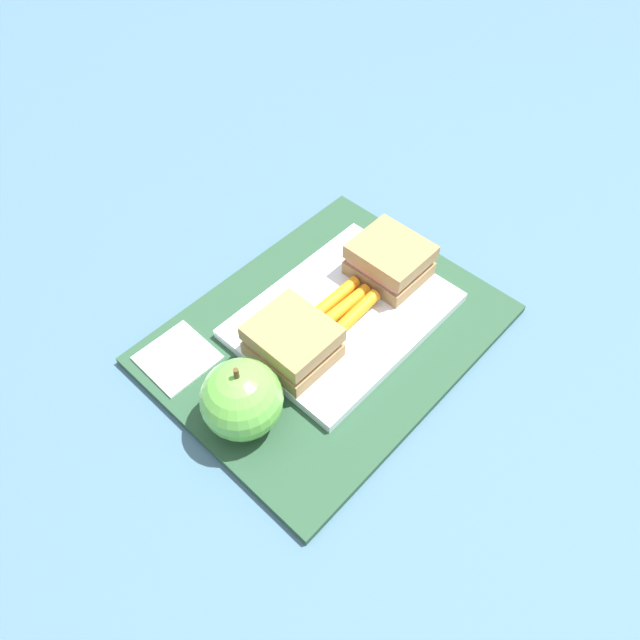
{
  "coord_description": "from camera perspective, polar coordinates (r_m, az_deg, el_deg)",
  "views": [
    {
      "loc": [
        0.29,
        0.26,
        0.53
      ],
      "look_at": [
        0.01,
        0.0,
        0.04
      ],
      "focal_mm": 33.4,
      "sensor_mm": 36.0,
      "label": 1
    }
  ],
  "objects": [
    {
      "name": "ground_plane",
      "position": [
        0.66,
        0.74,
        -1.63
      ],
      "size": [
        2.4,
        2.4,
        0.0
      ],
      "primitive_type": "plane",
      "color": "#42667A"
    },
    {
      "name": "lunchbag_mat",
      "position": [
        0.66,
        0.75,
        -1.37
      ],
      "size": [
        0.36,
        0.28,
        0.01
      ],
      "primitive_type": "cube",
      "color": "#284C33",
      "rests_on": "ground_plane"
    },
    {
      "name": "food_tray",
      "position": [
        0.66,
        2.23,
        0.48
      ],
      "size": [
        0.23,
        0.17,
        0.01
      ],
      "primitive_type": "cube",
      "color": "white",
      "rests_on": "lunchbag_mat"
    },
    {
      "name": "sandwich_half_left",
      "position": [
        0.68,
        6.7,
        5.71
      ],
      "size": [
        0.07,
        0.08,
        0.04
      ],
      "color": "#9E7A4C",
      "rests_on": "food_tray"
    },
    {
      "name": "sandwich_half_right",
      "position": [
        0.6,
        -2.64,
        -2.1
      ],
      "size": [
        0.07,
        0.08,
        0.04
      ],
      "color": "#9E7A4C",
      "rests_on": "food_tray"
    },
    {
      "name": "carrot_sticks_bundle",
      "position": [
        0.65,
        2.26,
        1.22
      ],
      "size": [
        0.08,
        0.04,
        0.02
      ],
      "color": "orange",
      "rests_on": "food_tray"
    },
    {
      "name": "apple",
      "position": [
        0.56,
        -7.52,
        -7.55
      ],
      "size": [
        0.08,
        0.08,
        0.09
      ],
      "color": "#66B742",
      "rests_on": "lunchbag_mat"
    },
    {
      "name": "paper_napkin",
      "position": [
        0.65,
        -13.5,
        -3.54
      ],
      "size": [
        0.07,
        0.07,
        0.0
      ],
      "primitive_type": "cube",
      "rotation": [
        0.0,
        0.0,
        -0.02
      ],
      "color": "white",
      "rests_on": "lunchbag_mat"
    }
  ]
}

